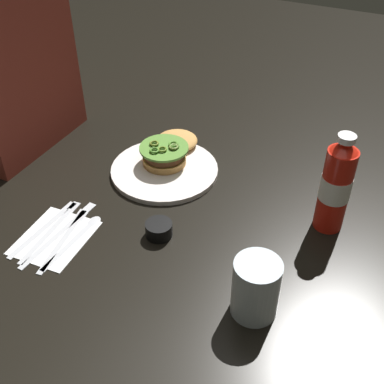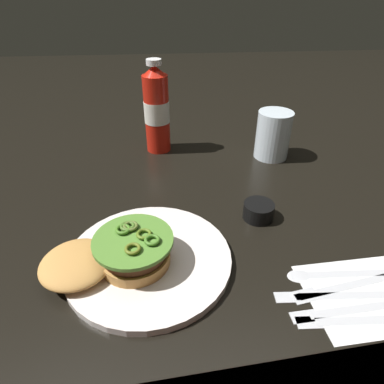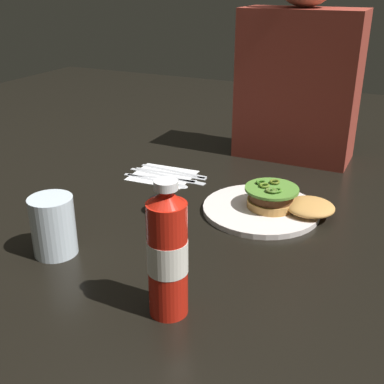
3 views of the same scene
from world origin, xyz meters
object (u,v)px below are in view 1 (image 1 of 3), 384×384
Objects in this scene: condiment_cup at (159,229)px; steak_knife at (64,228)px; burger_sandwich at (169,149)px; spoon_utensil at (80,233)px; dinner_plate at (165,170)px; ketchup_bottle at (336,186)px; table_knife at (54,226)px; butter_knife at (47,224)px; napkin at (55,238)px; water_glass at (256,288)px; diner_person at (4,48)px; fork_utensil at (67,233)px.

steak_knife is (-0.07, 0.19, -0.01)m from condiment_cup.
spoon_utensil is (-0.32, 0.04, -0.03)m from burger_sandwich.
spoon_utensil is at bearing -85.83° from steak_knife.
condiment_cup reaches higher than steak_knife.
dinner_plate is 1.43× the size of spoon_utensil.
ketchup_bottle is 0.58m from table_knife.
condiment_cup reaches higher than butter_knife.
spoon_utensil is at bearing -53.41° from napkin.
dinner_plate is at bearing -22.70° from table_knife.
dinner_plate is 0.31m from butter_knife.
spoon_utensil is 0.08m from butter_knife.
spoon_utensil is (-0.25, 0.45, -0.10)m from ketchup_bottle.
burger_sandwich is at bearing -17.43° from table_knife.
burger_sandwich is 0.49m from water_glass.
ketchup_bottle is 0.39× the size of diner_person.
fork_utensil is at bearing 164.59° from dinner_plate.
table_knife is 0.02m from butter_knife.
steak_knife is (-0.25, 0.49, -0.10)m from ketchup_bottle.
butter_knife is 0.43m from diner_person.
diner_person reaches higher than condiment_cup.
steak_knife is (0.02, 0.43, -0.05)m from water_glass.
fork_utensil and butter_knife have the same top height.
fork_utensil is at bearing 113.25° from spoon_utensil.
dinner_plate is 0.29m from steak_knife.
ketchup_bottle is 0.58m from napkin.
burger_sandwich is 0.27m from condiment_cup.
fork_utensil is at bearing 115.32° from condiment_cup.
table_knife is (-0.32, 0.10, -0.03)m from burger_sandwich.
ketchup_bottle is 0.99× the size of steak_knife.
water_glass is 0.58× the size of fork_utensil.
burger_sandwich is 1.00× the size of fork_utensil.
diner_person reaches higher than burger_sandwich.
table_knife is (-0.08, 0.21, -0.01)m from condiment_cup.
diner_person is at bearing 71.27° from condiment_cup.
water_glass is 0.26m from condiment_cup.
fork_utensil is (-0.26, 0.48, -0.10)m from ketchup_bottle.
diner_person reaches higher than table_knife.
diner_person reaches higher than water_glass.
steak_knife is at bearing 63.21° from fork_utensil.
ketchup_bottle is 1.23× the size of spoon_utensil.
fork_utensil is 0.96× the size of table_knife.
condiment_cup reaches higher than table_knife.
condiment_cup is 0.25× the size of steak_knife.
water_glass is 0.56× the size of table_knife.
spoon_utensil is at bearing 86.33° from water_glass.
condiment_cup reaches higher than dinner_plate.
dinner_plate is 4.59× the size of condiment_cup.
dinner_plate reaches higher than table_knife.
water_glass is at bearing -92.95° from steak_knife.
condiment_cup is 0.31× the size of spoon_utensil.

